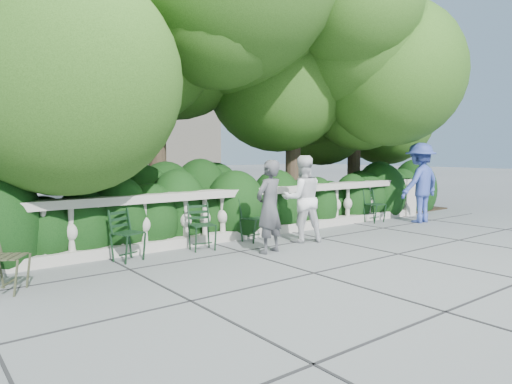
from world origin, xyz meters
TOP-DOWN VIEW (x-y plane):
  - ground at (0.00, 0.00)m, footprint 90.00×90.00m
  - balustrade at (0.00, 1.80)m, footprint 12.00×0.44m
  - shrub_hedge at (0.00, 3.00)m, footprint 15.00×2.60m
  - tree_canopy at (0.69, 3.19)m, footprint 15.04×6.52m
  - chair_c at (-2.26, 1.19)m, footprint 0.57×0.59m
  - chair_d at (-0.98, 1.17)m, footprint 0.52×0.55m
  - chair_e at (0.28, 1.25)m, footprint 0.53×0.56m
  - chair_f at (4.06, 1.34)m, footprint 0.44×0.48m
  - chair_weathered at (-3.99, 0.58)m, footprint 0.64×0.63m
  - person_woman_grey at (-0.15, 0.44)m, footprint 0.65×0.50m
  - person_casual_man at (0.98, 0.81)m, footprint 0.99×0.90m
  - person_older_blue at (4.94, 0.82)m, footprint 1.27×0.75m

SIDE VIEW (x-z plane):
  - ground at x=0.00m, z-range 0.00..0.00m
  - shrub_hedge at x=0.00m, z-range -0.85..0.85m
  - chair_c at x=-2.26m, z-range -0.42..0.42m
  - chair_d at x=-0.98m, z-range -0.42..0.42m
  - chair_e at x=0.28m, z-range -0.42..0.42m
  - chair_f at x=4.06m, z-range -0.42..0.42m
  - chair_weathered at x=-3.99m, z-range -0.42..0.42m
  - balustrade at x=0.00m, z-range -0.01..0.99m
  - person_woman_grey at x=-0.15m, z-range 0.00..1.59m
  - person_casual_man at x=0.98m, z-range 0.00..1.66m
  - person_older_blue at x=4.94m, z-range 0.00..1.95m
  - tree_canopy at x=0.69m, z-range 0.57..7.35m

